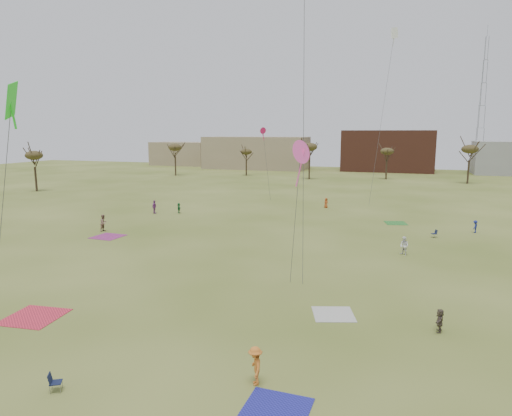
% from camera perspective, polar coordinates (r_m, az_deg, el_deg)
% --- Properties ---
extents(ground, '(260.00, 260.00, 0.00)m').
position_cam_1_polar(ground, '(27.51, -8.39, -15.40)').
color(ground, '#495B1C').
rests_on(ground, ground).
extents(spectator_fore_b, '(0.79, 1.00, 1.98)m').
position_cam_1_polar(spectator_fore_b, '(56.28, -18.59, -1.78)').
color(spectator_fore_b, '#93705D').
rests_on(spectator_fore_b, ground).
extents(spectator_fore_c, '(0.53, 1.33, 1.40)m').
position_cam_1_polar(spectator_fore_c, '(29.28, 22.08, -12.95)').
color(spectator_fore_c, brown).
rests_on(spectator_fore_c, ground).
extents(flyer_mid_b, '(1.12, 1.35, 1.82)m').
position_cam_1_polar(flyer_mid_b, '(22.14, -0.09, -19.19)').
color(flyer_mid_b, orange).
rests_on(flyer_mid_b, ground).
extents(spectator_mid_d, '(0.53, 1.14, 1.90)m').
position_cam_1_polar(spectator_mid_d, '(66.53, -12.65, 0.14)').
color(spectator_mid_d, purple).
rests_on(spectator_mid_d, ground).
extents(spectator_mid_e, '(1.08, 1.07, 1.76)m').
position_cam_1_polar(spectator_mid_e, '(45.41, 18.12, -4.54)').
color(spectator_mid_e, white).
rests_on(spectator_mid_e, ground).
extents(flyer_far_a, '(1.14, 1.36, 1.47)m').
position_cam_1_polar(flyer_far_a, '(66.23, -9.66, 0.00)').
color(flyer_far_a, '#256F38').
rests_on(flyer_far_a, ground).
extents(flyer_far_b, '(0.84, 0.89, 1.53)m').
position_cam_1_polar(flyer_far_b, '(70.63, 8.80, 0.64)').
color(flyer_far_b, '#B94E1F').
rests_on(flyer_far_b, ground).
extents(flyer_far_c, '(0.86, 1.07, 1.45)m').
position_cam_1_polar(flyer_far_c, '(58.42, 25.81, -2.11)').
color(flyer_far_c, navy).
rests_on(flyer_far_c, ground).
extents(blanket_red, '(3.65, 3.65, 0.03)m').
position_cam_1_polar(blanket_red, '(32.65, -26.10, -12.19)').
color(blanket_red, '#D52A41').
rests_on(blanket_red, ground).
extents(blanket_blue, '(2.80, 2.80, 0.03)m').
position_cam_1_polar(blanket_blue, '(20.87, 2.49, -24.08)').
color(blanket_blue, '#232497').
rests_on(blanket_blue, ground).
extents(blanket_cream, '(3.22, 3.22, 0.03)m').
position_cam_1_polar(blanket_cream, '(30.28, 9.69, -13.03)').
color(blanket_cream, beige).
rests_on(blanket_cream, ground).
extents(blanket_plum, '(3.23, 3.23, 0.03)m').
position_cam_1_polar(blanket_plum, '(53.35, -18.10, -3.44)').
color(blanket_plum, '#932D74').
rests_on(blanket_plum, ground).
extents(blanket_olive, '(3.16, 3.16, 0.03)m').
position_cam_1_polar(blanket_olive, '(60.86, 17.14, -1.83)').
color(blanket_olive, '#2E7F2E').
rests_on(blanket_olive, ground).
extents(camp_chair_center, '(0.72, 0.71, 0.87)m').
position_cam_1_polar(camp_chair_center, '(23.74, -23.86, -19.74)').
color(camp_chair_center, '#141C39').
rests_on(camp_chair_center, ground).
extents(camp_chair_right, '(0.70, 0.67, 0.87)m').
position_cam_1_polar(camp_chair_right, '(54.05, 21.45, -3.19)').
color(camp_chair_right, '#151C3C').
rests_on(camp_chair_right, ground).
extents(kites_aloft, '(68.14, 56.50, 27.75)m').
position_cam_1_polar(kites_aloft, '(47.04, 9.43, 20.27)').
color(kites_aloft, white).
rests_on(kites_aloft, ground).
extents(tree_line, '(117.44, 49.32, 8.91)m').
position_cam_1_polar(tree_line, '(102.35, 10.75, 6.88)').
color(tree_line, '#3A2B1E').
rests_on(tree_line, ground).
extents(building_tan, '(32.00, 14.00, 10.00)m').
position_cam_1_polar(building_tan, '(144.96, 0.03, 6.95)').
color(building_tan, '#937F60').
rests_on(building_tan, ground).
extents(building_brick, '(26.00, 16.00, 12.00)m').
position_cam_1_polar(building_brick, '(142.36, 16.26, 6.93)').
color(building_brick, brown).
rests_on(building_brick, ground).
extents(building_tan_west, '(20.00, 12.00, 8.00)m').
position_cam_1_polar(building_tan_west, '(163.38, -9.24, 6.77)').
color(building_tan_west, '#937F60').
rests_on(building_tan_west, ground).
extents(radio_tower, '(1.51, 1.72, 41.00)m').
position_cam_1_polar(radio_tower, '(148.44, 26.47, 11.52)').
color(radio_tower, '#9EA3A8').
rests_on(radio_tower, ground).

